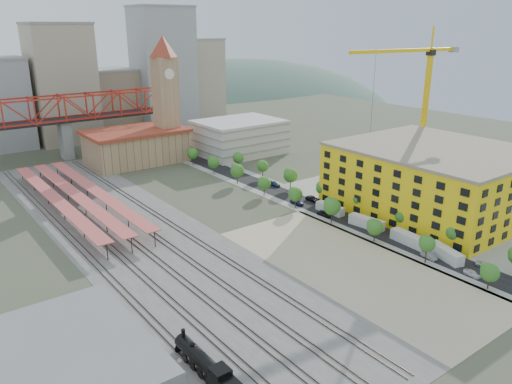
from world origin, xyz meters
TOP-DOWN VIEW (x-y plane):
  - ground at (0.00, 0.00)m, footprint 400.00×400.00m
  - ballast_strip at (-36.00, 17.50)m, footprint 36.00×165.00m
  - dirt_lot at (-4.00, -31.50)m, footprint 28.00×67.00m
  - street_asphalt at (16.00, 15.00)m, footprint 12.00×170.00m
  - sidewalk_west at (10.50, 15.00)m, footprint 3.00×170.00m
  - sidewalk_east at (21.50, 15.00)m, footprint 3.00×170.00m
  - construction_pad at (45.00, -20.00)m, footprint 50.00×90.00m
  - rail_tracks at (-37.80, 17.50)m, footprint 26.56×160.00m
  - platform_canopies at (-41.00, 45.00)m, footprint 16.00×80.00m
  - station_hall at (-5.00, 82.00)m, footprint 38.00×24.00m
  - clock_tower at (8.00, 79.99)m, footprint 12.00×12.00m
  - parking_garage at (36.00, 70.00)m, footprint 34.00×26.00m
  - truss_bridge at (-25.00, 105.00)m, footprint 94.00×9.60m
  - construction_building at (42.00, -20.00)m, footprint 44.60×50.60m
  - warehouse at (-66.00, -30.00)m, footprint 22.00×32.00m
  - street_trees at (16.00, 5.00)m, footprint 15.40×124.40m
  - skyline at (7.47, 142.31)m, footprint 133.00×46.00m
  - distant_hills at (45.28, 260.00)m, footprint 647.00×264.00m
  - locomotive at (-50.00, -44.10)m, footprint 2.66×20.55m
  - tower_crane at (65.05, 4.12)m, footprint 47.96×6.86m
  - site_trailer_a at (16.00, -41.46)m, footprint 5.23×10.14m
  - site_trailer_b at (16.00, -31.34)m, footprint 3.35×10.21m
  - site_trailer_c at (16.00, -17.66)m, footprint 3.91×10.29m
  - site_trailer_d at (16.00, -3.93)m, footprint 2.85×9.33m
  - car_0 at (13.00, -50.02)m, footprint 2.18×4.09m
  - car_1 at (13.00, -39.23)m, footprint 1.95×4.27m
  - car_2 at (13.00, -4.98)m, footprint 2.68×4.92m
  - car_3 at (13.00, 7.18)m, footprint 2.94×5.56m
  - car_4 at (19.00, -49.60)m, footprint 1.89×4.18m
  - car_5 at (19.00, -27.56)m, footprint 1.98×4.67m
  - car_6 at (19.00, 6.32)m, footprint 2.43×5.21m
  - car_7 at (19.00, 25.36)m, footprint 2.02×4.88m

SIDE VIEW (x-z plane):
  - distant_hills at x=45.28m, z-range -193.04..33.96m
  - ground at x=0.00m, z-range 0.00..0.00m
  - street_trees at x=16.00m, z-range -4.00..4.00m
  - sidewalk_west at x=10.50m, z-range 0.00..0.04m
  - sidewalk_east at x=21.50m, z-range 0.00..0.04m
  - ballast_strip at x=-36.00m, z-range 0.00..0.06m
  - dirt_lot at x=-4.00m, z-range 0.00..0.06m
  - street_asphalt at x=16.00m, z-range 0.00..0.06m
  - construction_pad at x=45.00m, z-range 0.00..0.06m
  - rail_tracks at x=-37.80m, z-range 0.06..0.24m
  - car_2 at x=13.00m, z-range 0.00..1.31m
  - car_0 at x=13.00m, z-range 0.00..1.32m
  - car_1 at x=13.00m, z-range 0.00..1.36m
  - car_4 at x=19.00m, z-range 0.00..1.40m
  - car_7 at x=19.00m, z-range 0.00..1.41m
  - car_6 at x=19.00m, z-range 0.00..1.44m
  - car_5 at x=19.00m, z-range 0.00..1.50m
  - car_3 at x=13.00m, z-range 0.00..1.53m
  - site_trailer_d at x=16.00m, z-range 0.00..2.52m
  - site_trailer_a at x=16.00m, z-range 0.00..2.69m
  - site_trailer_c at x=16.00m, z-range 0.00..2.75m
  - site_trailer_b at x=16.00m, z-range 0.00..2.75m
  - locomotive at x=-50.00m, z-range -0.65..4.49m
  - warehouse at x=-66.00m, z-range 0.00..5.00m
  - platform_canopies at x=-41.00m, z-range 1.93..6.06m
  - station_hall at x=-5.00m, z-range 0.12..13.22m
  - parking_garage at x=36.00m, z-range 0.00..14.00m
  - construction_building at x=42.00m, z-range 0.01..18.81m
  - truss_bridge at x=-25.00m, z-range 6.06..31.66m
  - skyline at x=7.47m, z-range -7.19..52.81m
  - clock_tower at x=8.00m, z-range 2.70..54.70m
  - tower_crane at x=65.05m, z-range 6.01..57.32m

